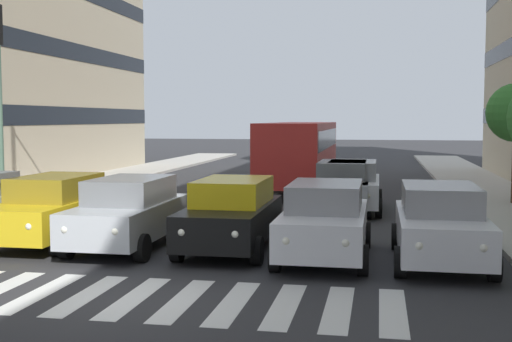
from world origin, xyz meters
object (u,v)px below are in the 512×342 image
object	(u,v)px
car_4	(54,209)
bus_behind_traffic	(300,148)
car_1	(325,220)
car_row2_0	(352,185)
street_lamp_right	(9,73)
car_3	(129,212)
car_0	(440,224)
car_2	(232,214)
car_row2_1	(342,186)

from	to	relation	value
car_4	bus_behind_traffic	bearing A→B (deg)	-108.79
car_1	car_row2_0	xyz separation A→B (m)	(-0.30, -7.93, 0.00)
street_lamp_right	car_3	bearing A→B (deg)	139.54
car_0	car_3	bearing A→B (deg)	-3.18
car_1	car_row2_0	bearing A→B (deg)	-92.16
car_row2_0	bus_behind_traffic	xyz separation A→B (m)	(2.58, -6.48, 0.97)
bus_behind_traffic	car_row2_0	bearing A→B (deg)	111.74
car_3	street_lamp_right	bearing A→B (deg)	-40.46
car_4	car_2	bearing A→B (deg)	178.85
car_3	bus_behind_traffic	xyz separation A→B (m)	(-2.56, -14.02, 0.97)
car_1	car_row2_0	size ratio (longest dim) A/B	1.00
car_2	street_lamp_right	distance (m)	11.14
car_1	car_2	distance (m)	2.35
car_4	car_row2_1	bearing A→B (deg)	-134.61
bus_behind_traffic	car_1	bearing A→B (deg)	99.01
bus_behind_traffic	street_lamp_right	xyz separation A→B (m)	(9.00, 8.53, 2.86)
car_1	street_lamp_right	size ratio (longest dim) A/B	0.58
car_2	car_4	bearing A→B (deg)	-1.15
car_0	car_4	xyz separation A→B (m)	(9.49, -0.66, 0.00)
car_1	street_lamp_right	distance (m)	13.28
car_row2_0	street_lamp_right	distance (m)	12.37
car_row2_0	street_lamp_right	bearing A→B (deg)	10.04
car_2	car_3	bearing A→B (deg)	3.56
car_4	car_row2_0	size ratio (longest dim) A/B	1.00
car_2	street_lamp_right	bearing A→B (deg)	-30.66
car_0	car_1	size ratio (longest dim) A/B	1.00
car_4	street_lamp_right	xyz separation A→B (m)	(4.31, -5.24, 3.83)
car_0	car_3	xyz separation A→B (m)	(7.36, -0.41, 0.00)
car_1	street_lamp_right	xyz separation A→B (m)	(11.28, -5.88, 3.83)
car_0	car_2	bearing A→B (deg)	-6.74
car_row2_1	street_lamp_right	bearing A→B (deg)	9.02
car_4	street_lamp_right	bearing A→B (deg)	-50.54
car_4	car_row2_0	world-z (taller)	same
car_1	car_3	bearing A→B (deg)	-4.54
car_1	car_row2_1	size ratio (longest dim) A/B	1.00
car_4	car_3	bearing A→B (deg)	173.21
car_3	car_4	size ratio (longest dim) A/B	1.00
car_1	street_lamp_right	world-z (taller)	street_lamp_right
car_row2_0	street_lamp_right	xyz separation A→B (m)	(11.58, 2.05, 3.83)
car_2	car_4	xyz separation A→B (m)	(4.68, -0.09, 0.00)
car_2	bus_behind_traffic	xyz separation A→B (m)	(0.00, -13.86, 0.97)
car_row2_0	car_row2_1	xyz separation A→B (m)	(0.34, 0.27, 0.00)
car_row2_1	bus_behind_traffic	distance (m)	7.17
car_2	car_4	world-z (taller)	same
car_0	car_4	size ratio (longest dim) A/B	1.00
car_1	car_4	xyz separation A→B (m)	(6.97, -0.64, 0.00)
car_4	bus_behind_traffic	world-z (taller)	bus_behind_traffic
car_4	street_lamp_right	distance (m)	7.79
car_1	car_3	distance (m)	4.86
bus_behind_traffic	car_3	bearing A→B (deg)	79.66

